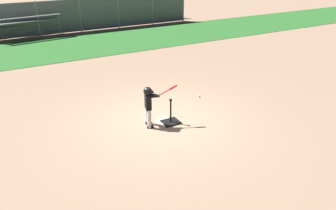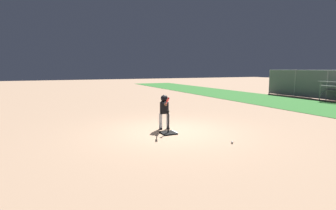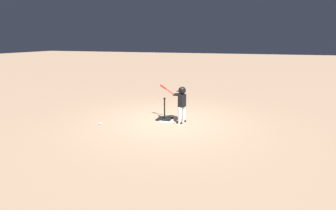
% 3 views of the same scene
% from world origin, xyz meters
% --- Properties ---
extents(ground_plane, '(90.00, 90.00, 0.00)m').
position_xyz_m(ground_plane, '(0.00, 0.00, 0.00)').
color(ground_plane, '#93755B').
extents(home_plate, '(0.45, 0.45, 0.02)m').
position_xyz_m(home_plate, '(0.08, -0.11, 0.01)').
color(home_plate, white).
rests_on(home_plate, ground_plane).
extents(batting_tee, '(0.51, 0.46, 0.77)m').
position_xyz_m(batting_tee, '(0.19, -0.21, 0.09)').
color(batting_tee, black).
rests_on(batting_tee, ground_plane).
extents(batter_child, '(0.97, 0.44, 1.22)m').
position_xyz_m(batter_child, '(-0.44, -0.07, 0.77)').
color(batter_child, silver).
rests_on(batter_child, ground_plane).
extents(baseball, '(0.07, 0.07, 0.07)m').
position_xyz_m(baseball, '(2.00, 0.98, 0.04)').
color(baseball, white).
rests_on(baseball, ground_plane).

